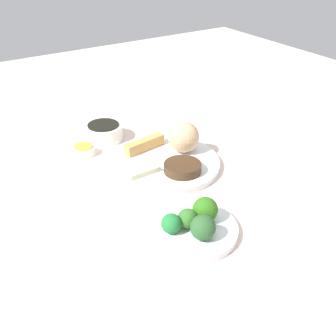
# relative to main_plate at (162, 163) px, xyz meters

# --- Properties ---
(tabletop) EXTENTS (2.20, 2.20, 0.02)m
(tabletop) POSITION_rel_main_plate_xyz_m (-0.00, 0.01, -0.02)
(tabletop) COLOR beige
(tabletop) RESTS_ON ground
(main_plate) EXTENTS (0.28, 0.28, 0.02)m
(main_plate) POSITION_rel_main_plate_xyz_m (0.00, 0.00, 0.00)
(main_plate) COLOR white
(main_plate) RESTS_ON tabletop
(rice_scoop) EXTENTS (0.08, 0.08, 0.08)m
(rice_scoop) POSITION_rel_main_plate_xyz_m (0.01, -0.07, 0.05)
(rice_scoop) COLOR tan
(rice_scoop) RESTS_ON main_plate
(spring_roll) EXTENTS (0.04, 0.12, 0.03)m
(spring_roll) POSITION_rel_main_plate_xyz_m (0.07, 0.01, 0.02)
(spring_roll) COLOR tan
(spring_roll) RESTS_ON main_plate
(crab_rangoon_wonton) EXTENTS (0.07, 0.08, 0.01)m
(crab_rangoon_wonton) POSITION_rel_main_plate_xyz_m (-0.01, 0.07, 0.01)
(crab_rangoon_wonton) COLOR beige
(crab_rangoon_wonton) RESTS_ON main_plate
(stir_fry_heap) EXTENTS (0.09, 0.09, 0.02)m
(stir_fry_heap) POSITION_rel_main_plate_xyz_m (-0.07, -0.01, 0.02)
(stir_fry_heap) COLOR #402A19
(stir_fry_heap) RESTS_ON main_plate
(broccoli_plate) EXTENTS (0.20, 0.20, 0.01)m
(broccoli_plate) POSITION_rel_main_plate_xyz_m (-0.25, 0.10, -0.00)
(broccoli_plate) COLOR white
(broccoli_plate) RESTS_ON tabletop
(broccoli_floret_0) EXTENTS (0.04, 0.04, 0.04)m
(broccoli_floret_0) POSITION_rel_main_plate_xyz_m (-0.25, 0.10, 0.03)
(broccoli_floret_0) COLOR #326927
(broccoli_floret_0) RESTS_ON broccoli_plate
(broccoli_floret_1) EXTENTS (0.04, 0.04, 0.04)m
(broccoli_floret_1) POSITION_rel_main_plate_xyz_m (-0.24, 0.13, 0.03)
(broccoli_floret_1) COLOR #227534
(broccoli_floret_1) RESTS_ON broccoli_plate
(broccoli_floret_2) EXTENTS (0.05, 0.05, 0.05)m
(broccoli_floret_2) POSITION_rel_main_plate_xyz_m (-0.25, 0.06, 0.03)
(broccoli_floret_2) COLOR #2E6B19
(broccoli_floret_2) RESTS_ON broccoli_plate
(broccoli_floret_4) EXTENTS (0.05, 0.05, 0.05)m
(broccoli_floret_4) POSITION_rel_main_plate_xyz_m (-0.29, 0.09, 0.03)
(broccoli_floret_4) COLOR #2A562A
(broccoli_floret_4) RESTS_ON broccoli_plate
(soy_sauce_bowl) EXTENTS (0.10, 0.10, 0.04)m
(soy_sauce_bowl) POSITION_rel_main_plate_xyz_m (0.21, 0.05, 0.01)
(soy_sauce_bowl) COLOR white
(soy_sauce_bowl) RESTS_ON tabletop
(soy_sauce_bowl_liquid) EXTENTS (0.08, 0.08, 0.00)m
(soy_sauce_bowl_liquid) POSITION_rel_main_plate_xyz_m (0.21, 0.05, 0.03)
(soy_sauce_bowl_liquid) COLOR black
(soy_sauce_bowl_liquid) RESTS_ON soy_sauce_bowl
(sauce_ramekin_hot_mustard) EXTENTS (0.06, 0.06, 0.02)m
(sauce_ramekin_hot_mustard) POSITION_rel_main_plate_xyz_m (0.16, 0.14, 0.00)
(sauce_ramekin_hot_mustard) COLOR white
(sauce_ramekin_hot_mustard) RESTS_ON tabletop
(sauce_ramekin_hot_mustard_liquid) EXTENTS (0.05, 0.05, 0.00)m
(sauce_ramekin_hot_mustard_liquid) POSITION_rel_main_plate_xyz_m (0.16, 0.14, 0.02)
(sauce_ramekin_hot_mustard_liquid) COLOR yellow
(sauce_ramekin_hot_mustard_liquid) RESTS_ON sauce_ramekin_hot_mustard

